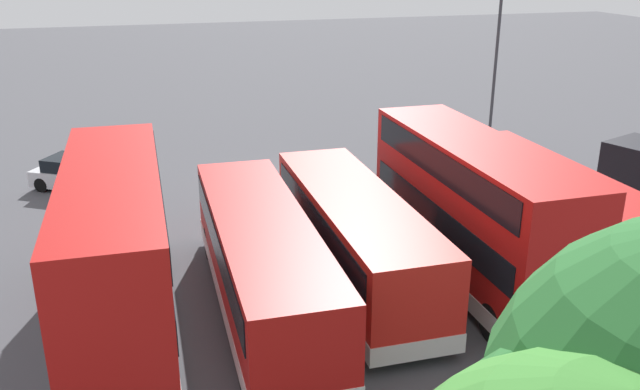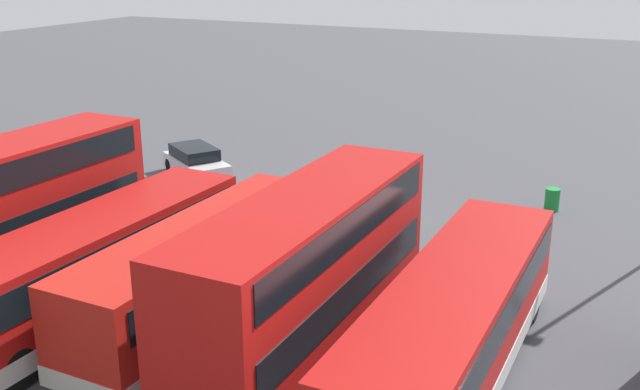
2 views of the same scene
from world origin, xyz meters
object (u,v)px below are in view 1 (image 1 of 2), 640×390
object	(u,v)px
bus_single_deck_fourth	(263,261)
bus_double_decker_second	(472,207)
bus_double_decker_fifth	(117,247)
lamp_post_tall	(497,51)
bus_single_deck_near_end	(560,212)
car_hatchback_silver	(80,174)
waste_bin_yellow	(396,137)
bus_single_deck_third	(355,235)

from	to	relation	value
bus_single_deck_fourth	bus_double_decker_second	bearing A→B (deg)	-177.59
bus_double_decker_fifth	lamp_post_tall	world-z (taller)	lamp_post_tall
bus_double_decker_second	lamp_post_tall	distance (m)	16.73
bus_double_decker_second	bus_single_deck_fourth	size ratio (longest dim) A/B	0.92
bus_single_deck_fourth	bus_single_deck_near_end	bearing A→B (deg)	-175.32
car_hatchback_silver	waste_bin_yellow	xyz separation A→B (m)	(-16.03, -2.46, -0.22)
bus_single_deck_third	bus_single_deck_near_end	bearing A→B (deg)	179.21
bus_single_deck_third	car_hatchback_silver	size ratio (longest dim) A/B	2.29
bus_single_deck_fourth	car_hatchback_silver	size ratio (longest dim) A/B	2.46
bus_single_deck_fourth	lamp_post_tall	distance (m)	21.37
waste_bin_yellow	bus_double_decker_second	bearing A→B (deg)	76.15
bus_single_deck_near_end	bus_double_decker_second	distance (m)	3.85
bus_double_decker_second	bus_single_deck_fourth	world-z (taller)	bus_double_decker_second
bus_double_decker_second	waste_bin_yellow	bearing A→B (deg)	-103.85
bus_single_deck_near_end	bus_single_deck_third	xyz separation A→B (m)	(7.34, -0.10, -0.00)
bus_double_decker_fifth	waste_bin_yellow	distance (m)	20.83
bus_single_deck_fourth	waste_bin_yellow	distance (m)	18.47
bus_single_deck_third	bus_single_deck_fourth	world-z (taller)	same
bus_single_deck_near_end	bus_double_decker_fifth	xyz separation A→B (m)	(14.42, 0.59, 0.82)
bus_single_deck_near_end	waste_bin_yellow	distance (m)	14.38
bus_single_deck_near_end	waste_bin_yellow	xyz separation A→B (m)	(0.04, -14.34, -1.15)
bus_single_deck_third	bus_single_deck_fourth	size ratio (longest dim) A/B	0.93
bus_double_decker_second	lamp_post_tall	bearing A→B (deg)	-121.96
bus_single_deck_third	bus_single_deck_fourth	distance (m)	3.28
waste_bin_yellow	lamp_post_tall	bearing A→B (deg)	170.13
bus_single_deck_fourth	car_hatchback_silver	bearing A→B (deg)	-66.27
bus_single_deck_near_end	lamp_post_tall	xyz separation A→B (m)	(-5.04, -13.45, 3.38)
bus_single_deck_fourth	waste_bin_yellow	bearing A→B (deg)	-124.47
lamp_post_tall	waste_bin_yellow	world-z (taller)	lamp_post_tall
bus_single_deck_fourth	lamp_post_tall	size ratio (longest dim) A/B	1.27
bus_double_decker_second	waste_bin_yellow	world-z (taller)	bus_double_decker_second
bus_double_decker_second	car_hatchback_silver	bearing A→B (deg)	-45.22
bus_double_decker_second	bus_single_deck_third	size ratio (longest dim) A/B	0.99
bus_single_deck_third	bus_double_decker_fifth	world-z (taller)	bus_double_decker_fifth
bus_single_deck_near_end	lamp_post_tall	size ratio (longest dim) A/B	1.33
car_hatchback_silver	waste_bin_yellow	size ratio (longest dim) A/B	4.71
bus_double_decker_fifth	bus_single_deck_fourth	bearing A→B (deg)	176.17
bus_single_deck_third	bus_double_decker_fifth	bearing A→B (deg)	5.58
bus_single_deck_near_end	car_hatchback_silver	bearing A→B (deg)	-36.47
lamp_post_tall	waste_bin_yellow	xyz separation A→B (m)	(5.08, -0.88, -4.53)
bus_single_deck_third	waste_bin_yellow	xyz separation A→B (m)	(-7.30, -14.24, -1.14)
car_hatchback_silver	lamp_post_tall	world-z (taller)	lamp_post_tall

